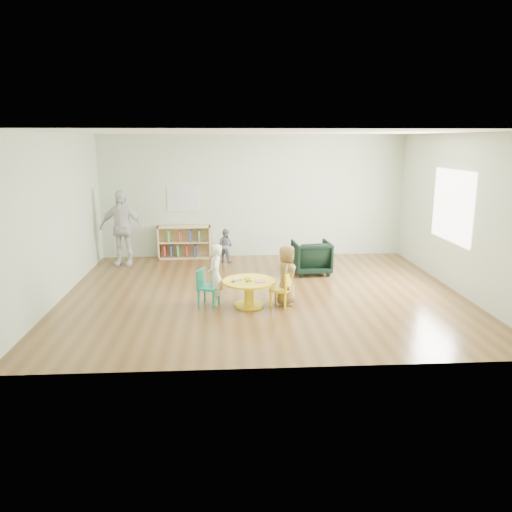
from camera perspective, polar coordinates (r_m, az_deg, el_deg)
The scene contains 11 objects.
room at distance 8.58m, azimuth 0.92°, elevation 7.89°, with size 7.10×7.00×2.80m.
activity_table at distance 8.20m, azimuth -0.81°, elevation -3.71°, with size 0.87×0.87×0.48m.
kid_chair_left at distance 8.28m, azimuth -5.71°, elevation -3.43°, with size 0.42×0.42×0.61m.
kid_chair_right at distance 8.18m, azimuth 3.08°, elevation -3.71°, with size 0.41×0.41×0.58m.
bookshelf at distance 11.65m, azimuth -8.23°, elevation 1.56°, with size 1.20×0.30×0.75m.
alphabet_poster at distance 11.61m, azimuth -8.28°, elevation 6.45°, with size 0.74×0.01×0.54m.
armchair at distance 10.24m, azimuth 6.34°, elevation -0.14°, with size 0.72×0.75×0.68m, color black.
child_left at distance 8.22m, azimuth -4.69°, elevation -2.20°, with size 0.37×0.24×1.02m, color white.
child_right at distance 8.24m, azimuth 3.52°, elevation -2.21°, with size 0.49×0.32×1.00m, color gold.
toddler at distance 11.16m, azimuth -3.51°, elevation 1.21°, with size 0.36×0.28×0.75m, color #162039.
adult_caretaker at distance 11.16m, azimuth -15.11°, elevation 3.09°, with size 0.96×0.40×1.63m, color silver.
Camera 1 is at (-0.66, -8.51, 2.68)m, focal length 35.00 mm.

